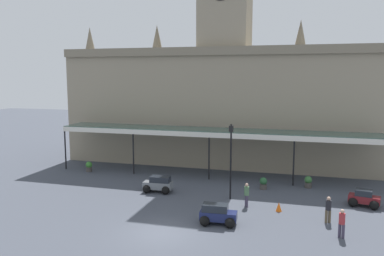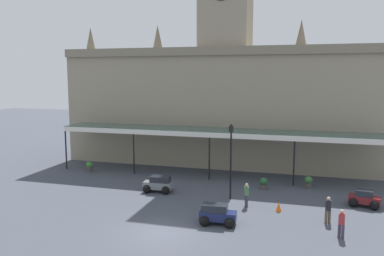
{
  "view_description": "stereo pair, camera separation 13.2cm",
  "coord_description": "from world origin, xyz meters",
  "px_view_note": "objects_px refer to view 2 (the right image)",
  "views": [
    {
      "loc": [
        7.54,
        -20.4,
        9.1
      ],
      "look_at": [
        0.0,
        6.63,
        5.29
      ],
      "focal_mm": 36.46,
      "sensor_mm": 36.0,
      "label": 1
    },
    {
      "loc": [
        7.67,
        -20.37,
        9.1
      ],
      "look_at": [
        0.0,
        6.63,
        5.29
      ],
      "focal_mm": 36.46,
      "sensor_mm": 36.0,
      "label": 2
    }
  ],
  "objects_px": {
    "pedestrian_near_entrance": "(246,194)",
    "traffic_cone": "(279,207)",
    "car_maroon_sedan": "(364,200)",
    "planter_by_canopy": "(263,183)",
    "car_grey_estate": "(159,185)",
    "planter_forecourt_centre": "(89,166)",
    "planter_near_kerb": "(309,182)",
    "car_navy_estate": "(217,215)",
    "pedestrian_crossing_forecourt": "(328,209)",
    "victorian_lamppost": "(231,153)",
    "pedestrian_beside_cars": "(342,223)"
  },
  "relations": [
    {
      "from": "victorian_lamppost",
      "to": "planter_by_canopy",
      "type": "height_order",
      "value": "victorian_lamppost"
    },
    {
      "from": "car_navy_estate",
      "to": "pedestrian_beside_cars",
      "type": "height_order",
      "value": "pedestrian_beside_cars"
    },
    {
      "from": "car_maroon_sedan",
      "to": "planter_by_canopy",
      "type": "height_order",
      "value": "car_maroon_sedan"
    },
    {
      "from": "car_maroon_sedan",
      "to": "car_grey_estate",
      "type": "relative_size",
      "value": 0.96
    },
    {
      "from": "car_maroon_sedan",
      "to": "car_navy_estate",
      "type": "bearing_deg",
      "value": -146.9
    },
    {
      "from": "pedestrian_crossing_forecourt",
      "to": "planter_forecourt_centre",
      "type": "xyz_separation_m",
      "value": [
        -21.08,
        7.6,
        -0.42
      ]
    },
    {
      "from": "car_navy_estate",
      "to": "planter_by_canopy",
      "type": "bearing_deg",
      "value": 76.44
    },
    {
      "from": "pedestrian_beside_cars",
      "to": "victorian_lamppost",
      "type": "height_order",
      "value": "victorian_lamppost"
    },
    {
      "from": "car_grey_estate",
      "to": "traffic_cone",
      "type": "height_order",
      "value": "car_grey_estate"
    },
    {
      "from": "pedestrian_crossing_forecourt",
      "to": "planter_by_canopy",
      "type": "bearing_deg",
      "value": 126.21
    },
    {
      "from": "pedestrian_near_entrance",
      "to": "planter_by_canopy",
      "type": "distance_m",
      "value": 4.66
    },
    {
      "from": "car_navy_estate",
      "to": "victorian_lamppost",
      "type": "bearing_deg",
      "value": 91.3
    },
    {
      "from": "car_maroon_sedan",
      "to": "planter_near_kerb",
      "type": "distance_m",
      "value": 5.23
    },
    {
      "from": "pedestrian_beside_cars",
      "to": "pedestrian_crossing_forecourt",
      "type": "bearing_deg",
      "value": 104.83
    },
    {
      "from": "pedestrian_near_entrance",
      "to": "traffic_cone",
      "type": "bearing_deg",
      "value": -9.32
    },
    {
      "from": "pedestrian_near_entrance",
      "to": "planter_near_kerb",
      "type": "bearing_deg",
      "value": 54.72
    },
    {
      "from": "planter_by_canopy",
      "to": "pedestrian_beside_cars",
      "type": "bearing_deg",
      "value": -58.62
    },
    {
      "from": "car_grey_estate",
      "to": "planter_forecourt_centre",
      "type": "distance_m",
      "value": 9.73
    },
    {
      "from": "pedestrian_near_entrance",
      "to": "planter_near_kerb",
      "type": "height_order",
      "value": "pedestrian_near_entrance"
    },
    {
      "from": "planter_forecourt_centre",
      "to": "car_grey_estate",
      "type": "bearing_deg",
      "value": -26.89
    },
    {
      "from": "car_grey_estate",
      "to": "pedestrian_crossing_forecourt",
      "type": "distance_m",
      "value": 12.81
    },
    {
      "from": "victorian_lamppost",
      "to": "car_maroon_sedan",
      "type": "bearing_deg",
      "value": 5.41
    },
    {
      "from": "planter_near_kerb",
      "to": "car_navy_estate",
      "type": "bearing_deg",
      "value": -119.53
    },
    {
      "from": "pedestrian_crossing_forecourt",
      "to": "traffic_cone",
      "type": "bearing_deg",
      "value": 157.48
    },
    {
      "from": "car_maroon_sedan",
      "to": "traffic_cone",
      "type": "height_order",
      "value": "car_maroon_sedan"
    },
    {
      "from": "pedestrian_near_entrance",
      "to": "victorian_lamppost",
      "type": "relative_size",
      "value": 0.3
    },
    {
      "from": "pedestrian_crossing_forecourt",
      "to": "victorian_lamppost",
      "type": "relative_size",
      "value": 0.3
    },
    {
      "from": "pedestrian_near_entrance",
      "to": "planter_by_canopy",
      "type": "bearing_deg",
      "value": 80.86
    },
    {
      "from": "pedestrian_crossing_forecourt",
      "to": "pedestrian_near_entrance",
      "type": "bearing_deg",
      "value": 162.83
    },
    {
      "from": "car_maroon_sedan",
      "to": "planter_near_kerb",
      "type": "xyz_separation_m",
      "value": [
        -3.69,
        3.71,
        -0.01
      ]
    },
    {
      "from": "car_maroon_sedan",
      "to": "pedestrian_near_entrance",
      "type": "xyz_separation_m",
      "value": [
        -7.91,
        -2.26,
        0.41
      ]
    },
    {
      "from": "car_navy_estate",
      "to": "car_grey_estate",
      "type": "xyz_separation_m",
      "value": [
        -5.85,
        5.29,
        0.0
      ]
    },
    {
      "from": "planter_by_canopy",
      "to": "car_navy_estate",
      "type": "bearing_deg",
      "value": -103.56
    },
    {
      "from": "pedestrian_crossing_forecourt",
      "to": "planter_near_kerb",
      "type": "bearing_deg",
      "value": 97.9
    },
    {
      "from": "pedestrian_near_entrance",
      "to": "traffic_cone",
      "type": "xyz_separation_m",
      "value": [
        2.23,
        -0.37,
        -0.59
      ]
    },
    {
      "from": "pedestrian_crossing_forecourt",
      "to": "planter_forecourt_centre",
      "type": "distance_m",
      "value": 22.41
    },
    {
      "from": "car_maroon_sedan",
      "to": "pedestrian_beside_cars",
      "type": "bearing_deg",
      "value": -108.56
    },
    {
      "from": "victorian_lamppost",
      "to": "planter_near_kerb",
      "type": "distance_m",
      "value": 7.83
    },
    {
      "from": "pedestrian_beside_cars",
      "to": "planter_by_canopy",
      "type": "bearing_deg",
      "value": 121.38
    },
    {
      "from": "car_navy_estate",
      "to": "planter_forecourt_centre",
      "type": "distance_m",
      "value": 17.47
    },
    {
      "from": "car_maroon_sedan",
      "to": "victorian_lamppost",
      "type": "distance_m",
      "value": 9.79
    },
    {
      "from": "car_grey_estate",
      "to": "pedestrian_near_entrance",
      "type": "height_order",
      "value": "pedestrian_near_entrance"
    },
    {
      "from": "car_navy_estate",
      "to": "traffic_cone",
      "type": "relative_size",
      "value": 3.62
    },
    {
      "from": "victorian_lamppost",
      "to": "pedestrian_beside_cars",
      "type": "bearing_deg",
      "value": -35.74
    },
    {
      "from": "traffic_cone",
      "to": "planter_near_kerb",
      "type": "xyz_separation_m",
      "value": [
        2.0,
        6.34,
        0.17
      ]
    },
    {
      "from": "car_grey_estate",
      "to": "victorian_lamppost",
      "type": "relative_size",
      "value": 0.41
    },
    {
      "from": "traffic_cone",
      "to": "planter_near_kerb",
      "type": "relative_size",
      "value": 0.66
    },
    {
      "from": "pedestrian_crossing_forecourt",
      "to": "traffic_cone",
      "type": "height_order",
      "value": "pedestrian_crossing_forecourt"
    },
    {
      "from": "car_maroon_sedan",
      "to": "planter_by_canopy",
      "type": "relative_size",
      "value": 2.29
    },
    {
      "from": "pedestrian_near_entrance",
      "to": "pedestrian_crossing_forecourt",
      "type": "distance_m",
      "value": 5.53
    }
  ]
}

